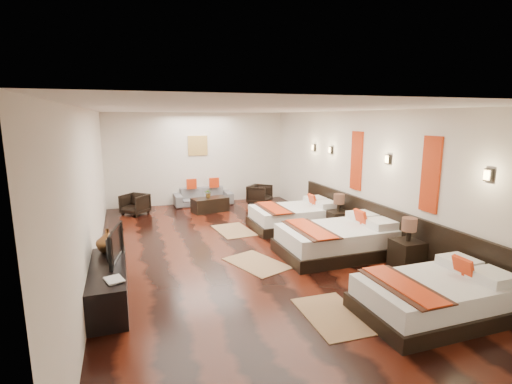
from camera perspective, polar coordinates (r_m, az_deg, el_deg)
name	(u,v)px	position (r m, az deg, el deg)	size (l,w,h in m)	color
floor	(244,251)	(7.80, -1.75, -8.85)	(5.50, 9.50, 0.01)	black
ceiling	(243,109)	(7.33, -1.89, 12.20)	(5.50, 9.50, 0.01)	white
back_wall	(198,158)	(12.01, -8.63, 4.96)	(5.50, 0.01, 2.80)	silver
left_wall	(91,192)	(7.13, -23.41, 0.01)	(0.01, 9.50, 2.80)	silver
right_wall	(364,176)	(8.65, 15.85, 2.31)	(0.01, 9.50, 2.80)	silver
headboard_panel	(384,228)	(8.20, 18.47, -5.12)	(0.08, 6.60, 0.90)	black
bed_near	(435,297)	(5.90, 25.11, -13.95)	(2.02, 1.27, 0.77)	black
bed_mid	(338,240)	(7.73, 12.11, -6.97)	(2.24, 1.41, 0.86)	black
bed_far	(295,216)	(9.42, 5.84, -3.64)	(2.08, 1.31, 0.79)	black
nightstand_a	(407,251)	(7.33, 21.59, -8.24)	(0.48, 0.48, 0.94)	black
nightstand_b	(338,219)	(9.11, 12.14, -4.00)	(0.47, 0.47, 0.93)	black
jute_mat_near	(333,315)	(5.57, 11.38, -17.56)	(0.75, 1.20, 0.01)	#95714C
jute_mat_mid	(257,263)	(7.19, 0.09, -10.56)	(0.75, 1.20, 0.01)	#95714C
jute_mat_far	(234,230)	(9.18, -3.34, -5.72)	(0.75, 1.20, 0.01)	#95714C
tv_console	(109,285)	(6.08, -21.09, -12.77)	(0.50, 1.80, 0.55)	black
tv	(110,245)	(6.11, -20.90, -7.37)	(0.87, 0.11, 0.50)	black
book	(106,282)	(5.44, -21.47, -12.35)	(0.21, 0.29, 0.03)	black
figurine	(108,240)	(6.56, -21.21, -6.73)	(0.36, 0.36, 0.37)	brown
sofa	(203,196)	(11.91, -7.86, -0.63)	(1.77, 0.69, 0.52)	slate
armchair_left	(135,204)	(11.11, -17.59, -1.75)	(0.61, 0.63, 0.57)	black
armchair_right	(260,194)	(11.90, 0.56, -0.35)	(0.63, 0.65, 0.59)	black
coffee_table	(210,205)	(11.01, -6.86, -1.88)	(1.00, 0.50, 0.40)	black
table_plant	(209,193)	(10.98, -7.09, -0.16)	(0.23, 0.20, 0.26)	#306120
orange_panel_a	(431,175)	(7.14, 24.56, 2.38)	(0.04, 0.40, 1.30)	#D86014
orange_panel_b	(357,161)	(8.85, 14.74, 4.51)	(0.04, 0.40, 1.30)	#D86014
sconce_near	(488,175)	(6.36, 31.30, 2.18)	(0.07, 0.12, 0.18)	black
sconce_mid	(388,159)	(7.93, 19.06, 4.64)	(0.07, 0.12, 0.18)	black
sconce_far	(331,150)	(9.75, 11.06, 6.14)	(0.07, 0.12, 0.18)	black
sconce_lounge	(314,147)	(10.53, 8.59, 6.57)	(0.07, 0.12, 0.18)	black
gold_artwork	(198,146)	(11.96, -8.67, 6.86)	(0.60, 0.04, 0.60)	#AD873F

